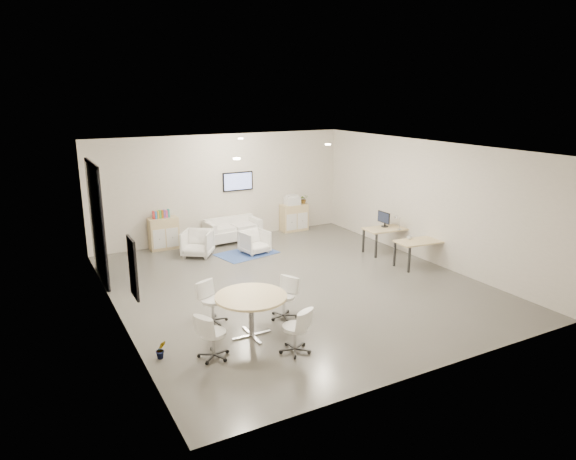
# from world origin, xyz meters

# --- Properties ---
(room_shell) EXTENTS (9.60, 10.60, 4.80)m
(room_shell) POSITION_xyz_m (0.00, 0.00, 1.60)
(room_shell) COLOR #585651
(room_shell) RESTS_ON ground
(glass_door) EXTENTS (0.09, 1.90, 2.85)m
(glass_door) POSITION_xyz_m (-3.95, 2.51, 1.50)
(glass_door) COLOR black
(glass_door) RESTS_ON room_shell
(artwork) EXTENTS (0.05, 0.54, 1.04)m
(artwork) POSITION_xyz_m (-3.97, -1.60, 1.55)
(artwork) COLOR black
(artwork) RESTS_ON room_shell
(wall_tv) EXTENTS (0.98, 0.06, 0.58)m
(wall_tv) POSITION_xyz_m (0.50, 4.46, 1.75)
(wall_tv) COLOR black
(wall_tv) RESTS_ON room_shell
(ceiling_spots) EXTENTS (3.14, 4.14, 0.03)m
(ceiling_spots) POSITION_xyz_m (-0.20, 0.83, 3.18)
(ceiling_spots) COLOR #FFEAC6
(ceiling_spots) RESTS_ON room_shell
(sideboard_left) EXTENTS (0.82, 0.43, 0.92)m
(sideboard_left) POSITION_xyz_m (-1.93, 4.26, 0.46)
(sideboard_left) COLOR tan
(sideboard_left) RESTS_ON room_shell
(sideboard_right) EXTENTS (0.88, 0.42, 0.88)m
(sideboard_right) POSITION_xyz_m (2.37, 4.26, 0.44)
(sideboard_right) COLOR tan
(sideboard_right) RESTS_ON room_shell
(books) EXTENTS (0.48, 0.14, 0.22)m
(books) POSITION_xyz_m (-1.97, 4.27, 1.03)
(books) COLOR red
(books) RESTS_ON sideboard_left
(printer) EXTENTS (0.46, 0.39, 0.32)m
(printer) POSITION_xyz_m (2.29, 4.27, 1.03)
(printer) COLOR white
(printer) RESTS_ON sideboard_right
(loveseat) EXTENTS (1.66, 0.91, 0.60)m
(loveseat) POSITION_xyz_m (0.12, 4.09, 0.33)
(loveseat) COLOR white
(loveseat) RESTS_ON room_shell
(blue_rug) EXTENTS (1.79, 1.38, 0.01)m
(blue_rug) POSITION_xyz_m (-0.03, 2.69, 0.01)
(blue_rug) COLOR #2F4690
(blue_rug) RESTS_ON room_shell
(armchair_left) EXTENTS (1.05, 1.03, 0.79)m
(armchair_left) POSITION_xyz_m (-1.29, 3.17, 0.40)
(armchair_left) COLOR white
(armchair_left) RESTS_ON room_shell
(armchair_right) EXTENTS (0.79, 0.75, 0.71)m
(armchair_right) POSITION_xyz_m (0.21, 2.66, 0.36)
(armchair_right) COLOR white
(armchair_right) RESTS_ON room_shell
(desk_rear) EXTENTS (1.40, 0.78, 0.70)m
(desk_rear) POSITION_xyz_m (3.56, 0.96, 0.63)
(desk_rear) COLOR tan
(desk_rear) RESTS_ON room_shell
(desk_front) EXTENTS (1.36, 0.78, 0.68)m
(desk_front) POSITION_xyz_m (3.53, -0.39, 0.61)
(desk_front) COLOR tan
(desk_front) RESTS_ON room_shell
(monitor) EXTENTS (0.20, 0.50, 0.44)m
(monitor) POSITION_xyz_m (3.52, 1.11, 0.94)
(monitor) COLOR black
(monitor) RESTS_ON desk_rear
(round_table) EXTENTS (1.33, 1.33, 0.81)m
(round_table) POSITION_xyz_m (-2.00, -1.98, 0.73)
(round_table) COLOR tan
(round_table) RESTS_ON room_shell
(meeting_chairs) EXTENTS (2.57, 2.57, 0.82)m
(meeting_chairs) POSITION_xyz_m (-2.00, -1.98, 0.41)
(meeting_chairs) COLOR white
(meeting_chairs) RESTS_ON room_shell
(plant_cabinet) EXTENTS (0.27, 0.30, 0.23)m
(plant_cabinet) POSITION_xyz_m (2.72, 4.24, 0.99)
(plant_cabinet) COLOR #3F7F3F
(plant_cabinet) RESTS_ON sideboard_right
(plant_floor) EXTENTS (0.18, 0.33, 0.14)m
(plant_floor) POSITION_xyz_m (-3.70, -2.00, 0.07)
(plant_floor) COLOR #3F7F3F
(plant_floor) RESTS_ON room_shell
(cup) EXTENTS (0.12, 0.10, 0.12)m
(cup) POSITION_xyz_m (3.36, -0.16, 0.74)
(cup) COLOR white
(cup) RESTS_ON desk_front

